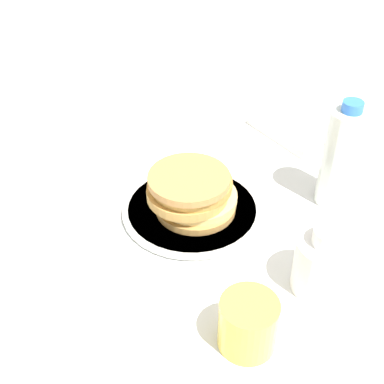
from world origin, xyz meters
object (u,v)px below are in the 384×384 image
(pancake_stack, at_px, (192,191))
(juice_glass, at_px, (248,324))
(plate, at_px, (192,209))
(water_bottle_near, at_px, (342,157))
(cream_jug, at_px, (324,263))

(pancake_stack, xyz_separation_m, juice_glass, (0.20, -0.20, -0.01))
(plate, relative_size, juice_glass, 3.07)
(plate, relative_size, pancake_stack, 1.61)
(juice_glass, relative_size, water_bottle_near, 0.40)
(water_bottle_near, bearing_deg, pancake_stack, -142.46)
(plate, height_order, pancake_stack, pancake_stack)
(plate, bearing_deg, pancake_stack, 31.54)
(pancake_stack, xyz_separation_m, cream_jug, (0.26, -0.05, 0.00))
(pancake_stack, relative_size, water_bottle_near, 0.76)
(juice_glass, relative_size, cream_jug, 0.70)
(cream_jug, bearing_deg, juice_glass, -109.76)
(plate, height_order, cream_jug, cream_jug)
(pancake_stack, distance_m, cream_jug, 0.26)
(plate, xyz_separation_m, cream_jug, (0.26, -0.05, 0.04))
(juice_glass, distance_m, cream_jug, 0.16)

